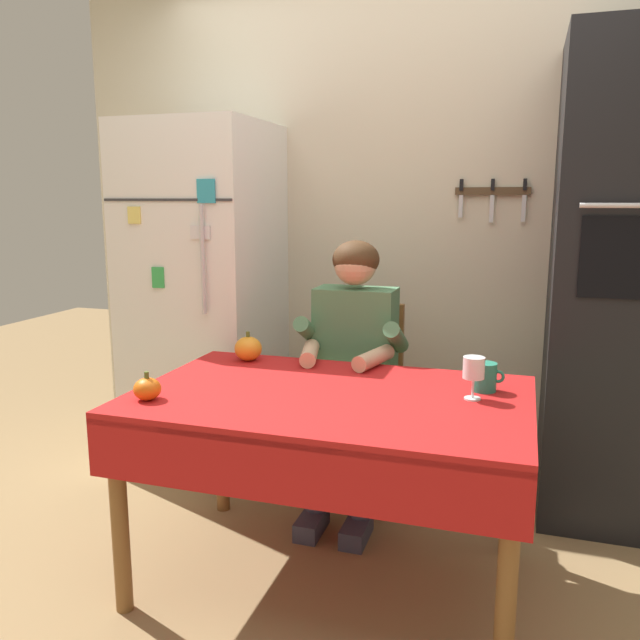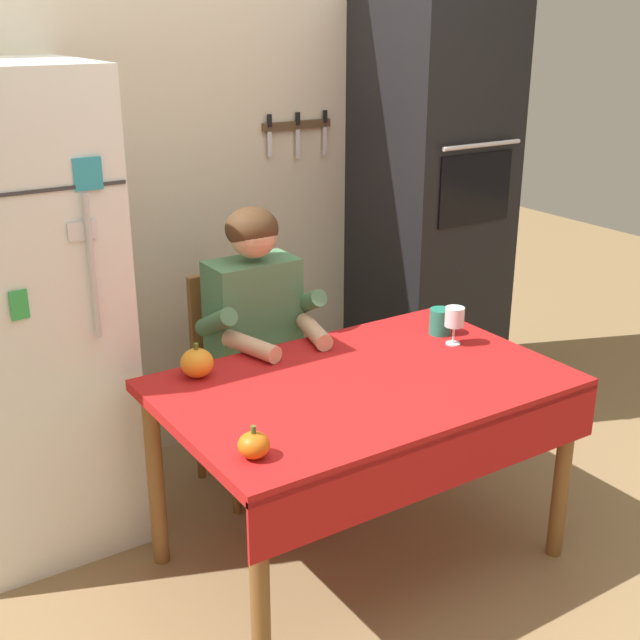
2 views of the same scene
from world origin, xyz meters
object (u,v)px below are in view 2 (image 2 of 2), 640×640
dining_table (366,403)px  pumpkin_medium (254,445)px  chair_behind_person (241,370)px  coffee_mug (440,321)px  refrigerator (16,317)px  wine_glass (454,318)px  seated_person (262,334)px  wall_oven (430,209)px  pumpkin_large (197,363)px

dining_table → pumpkin_medium: size_ratio=13.97×
chair_behind_person → coffee_mug: size_ratio=8.11×
refrigerator → dining_table: (0.95, -0.88, -0.24)m
coffee_mug → wine_glass: 0.13m
coffee_mug → pumpkin_medium: coffee_mug is taller
seated_person → wine_glass: size_ratio=8.24×
dining_table → seated_person: size_ratio=1.12×
wall_oven → pumpkin_large: bearing=-159.8°
wine_glass → seated_person: bearing=138.5°
refrigerator → seated_person: bearing=-17.8°
pumpkin_large → pumpkin_medium: pumpkin_large is taller
seated_person → pumpkin_large: bearing=-148.6°
coffee_mug → pumpkin_medium: 1.20m
pumpkin_large → pumpkin_medium: (-0.11, -0.61, -0.01)m
refrigerator → coffee_mug: 1.62m
wine_glass → pumpkin_medium: bearing=-162.0°
seated_person → coffee_mug: bearing=-32.9°
dining_table → pumpkin_medium: 0.64m
dining_table → pumpkin_large: 0.61m
refrigerator → pumpkin_large: refrigerator is taller
chair_behind_person → pumpkin_large: bearing=-132.6°
refrigerator → seated_person: refrigerator is taller
seated_person → pumpkin_large: seated_person is taller
refrigerator → pumpkin_large: (0.48, -0.52, -0.11)m
dining_table → wine_glass: (0.49, 0.10, 0.19)m
refrigerator → seated_person: (0.87, -0.28, -0.16)m
wall_oven → seated_person: size_ratio=1.69×
refrigerator → wall_oven: size_ratio=0.86×
wall_oven → dining_table: (-1.05, -0.92, -0.39)m
seated_person → chair_behind_person: bearing=90.0°
refrigerator → wine_glass: bearing=-28.5°
chair_behind_person → seated_person: seated_person is taller
seated_person → coffee_mug: (0.60, -0.39, 0.05)m
refrigerator → pumpkin_medium: bearing=-72.0°
wall_oven → pumpkin_large: wall_oven is taller
seated_person → coffee_mug: seated_person is taller
pumpkin_medium → seated_person: bearing=59.4°
refrigerator → pumpkin_large: size_ratio=14.24×
chair_behind_person → seated_person: size_ratio=0.75×
refrigerator → chair_behind_person: size_ratio=1.94×
refrigerator → wine_glass: size_ratio=11.91×
refrigerator → seated_person: size_ratio=1.45×
refrigerator → pumpkin_medium: (0.37, -1.13, -0.12)m
wall_oven → seated_person: 1.21m
dining_table → chair_behind_person: chair_behind_person is taller
wall_oven → wine_glass: wall_oven is taller
chair_behind_person → pumpkin_medium: bearing=-115.8°
wall_oven → pumpkin_medium: 2.03m
coffee_mug → pumpkin_medium: bearing=-157.2°
dining_table → coffee_mug: bearing=22.4°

